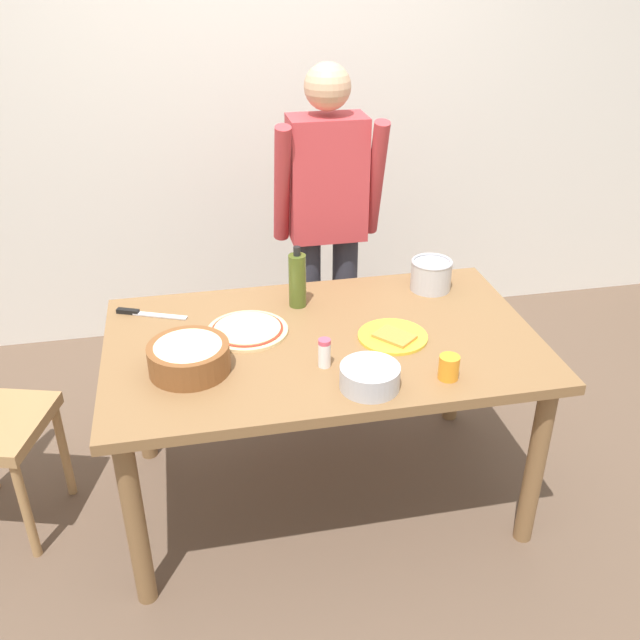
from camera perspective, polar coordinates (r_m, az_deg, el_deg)
The scene contains 13 objects.
ground at distance 3.06m, azimuth 0.19°, elevation -13.83°, with size 8.00×8.00×0.00m, color brown.
wall_back at distance 3.91m, azimuth -4.76°, elevation 17.33°, with size 5.60×0.10×2.60m, color silver.
dining_table at distance 2.66m, azimuth 0.22°, elevation -3.17°, with size 1.60×0.96×0.76m.
person_cook at distance 3.23m, azimuth 0.57°, elevation 8.27°, with size 0.49×0.25×1.62m.
pizza_raw_on_board at distance 2.66m, azimuth -5.92°, elevation -0.81°, with size 0.31×0.31×0.02m.
plate_with_slice at distance 2.62m, azimuth 5.95°, elevation -1.34°, with size 0.26×0.26×0.02m.
popcorn_bowl at distance 2.43m, azimuth -10.63°, elevation -2.81°, with size 0.28×0.28×0.11m.
mixing_bowl_steel at distance 2.32m, azimuth 4.07°, elevation -4.64°, with size 0.20×0.20×0.08m.
olive_oil_bottle at distance 2.79m, azimuth -1.85°, elevation 3.27°, with size 0.07×0.07×0.26m.
steel_pot at distance 2.98m, azimuth 9.02°, elevation 3.68°, with size 0.17×0.17×0.13m.
cup_orange at distance 2.40m, azimuth 10.43°, elevation -3.80°, with size 0.07×0.07×0.09m, color orange.
salt_shaker at distance 2.42m, azimuth 0.36°, elevation -2.69°, with size 0.04×0.04×0.11m.
chef_knife at distance 2.85m, azimuth -14.20°, elevation 0.53°, with size 0.28×0.13×0.02m.
Camera 1 is at (-0.46, -2.20, 2.08)m, focal length 39.35 mm.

